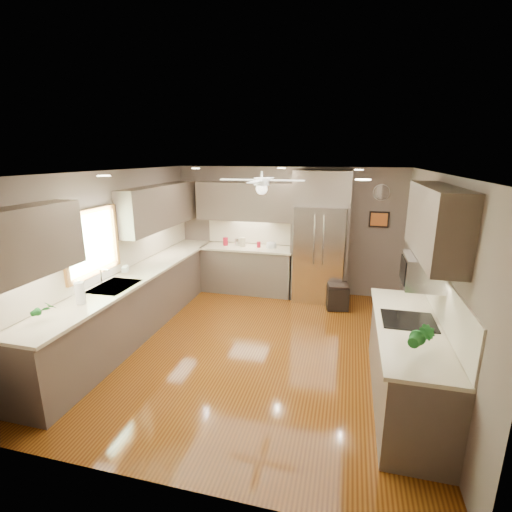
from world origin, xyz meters
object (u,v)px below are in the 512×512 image
at_px(canister_a, 225,241).
at_px(potted_plant_left, 44,309).
at_px(potted_plant_right, 421,337).
at_px(canister_d, 259,245).
at_px(microwave, 423,271).
at_px(canister_b, 237,242).
at_px(bowl, 271,247).
at_px(canister_c, 243,242).
at_px(soap_bottle, 126,269).
at_px(stool, 337,296).
at_px(refrigerator, 320,239).
at_px(paper_towel, 80,293).

distance_m(canister_a, potted_plant_left, 3.97).
bearing_deg(canister_a, potted_plant_right, -49.48).
relative_size(canister_d, microwave, 0.21).
distance_m(canister_b, potted_plant_right, 4.68).
distance_m(canister_d, microwave, 3.76).
bearing_deg(microwave, canister_d, 132.70).
relative_size(bowl, microwave, 0.39).
distance_m(canister_c, potted_plant_left, 4.04).
height_order(soap_bottle, stool, soap_bottle).
xyz_separation_m(canister_a, refrigerator, (1.90, -0.05, 0.17)).
xyz_separation_m(canister_b, microwave, (3.00, -2.81, 0.47)).
height_order(refrigerator, microwave, refrigerator).
height_order(canister_b, potted_plant_left, potted_plant_left).
bearing_deg(canister_a, stool, -12.43).
distance_m(bowl, paper_towel, 3.75).
bearing_deg(canister_c, paper_towel, -108.22).
distance_m(microwave, paper_towel, 4.03).
xyz_separation_m(soap_bottle, bowl, (1.81, 2.18, -0.07)).
distance_m(canister_d, potted_plant_right, 4.35).
bearing_deg(canister_d, stool, -17.07).
bearing_deg(canister_c, canister_a, 176.47).
distance_m(canister_a, potted_plant_right, 4.79).
xyz_separation_m(canister_b, potted_plant_right, (2.88, -3.69, 0.10)).
relative_size(canister_c, soap_bottle, 1.03).
xyz_separation_m(canister_c, canister_d, (0.33, 0.01, -0.03)).
bearing_deg(canister_a, canister_c, -3.53).
xyz_separation_m(bowl, microwave, (2.28, -2.74, 0.51)).
relative_size(canister_a, refrigerator, 0.07).
distance_m(canister_c, canister_d, 0.33).
height_order(canister_a, canister_c, canister_c).
distance_m(potted_plant_left, refrigerator, 4.68).
bearing_deg(canister_c, potted_plant_right, -52.83).
bearing_deg(canister_d, potted_plant_right, -56.37).
bearing_deg(refrigerator, stool, -49.66).
bearing_deg(soap_bottle, canister_c, 60.55).
bearing_deg(soap_bottle, microwave, -7.80).
bearing_deg(potted_plant_left, stool, 48.05).
distance_m(canister_d, stool, 1.83).
bearing_deg(paper_towel, canister_d, 66.83).
bearing_deg(canister_b, refrigerator, -3.43).
height_order(canister_c, paper_towel, paper_towel).
distance_m(canister_a, paper_towel, 3.45).
height_order(canister_d, potted_plant_right, potted_plant_right).
bearing_deg(bowl, canister_a, 178.75).
xyz_separation_m(canister_a, paper_towel, (-0.73, -3.37, 0.06)).
bearing_deg(soap_bottle, stool, 28.25).
relative_size(potted_plant_right, bowl, 1.58).
height_order(soap_bottle, microwave, microwave).
bearing_deg(potted_plant_right, paper_towel, 175.96).
relative_size(canister_d, stool, 0.25).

